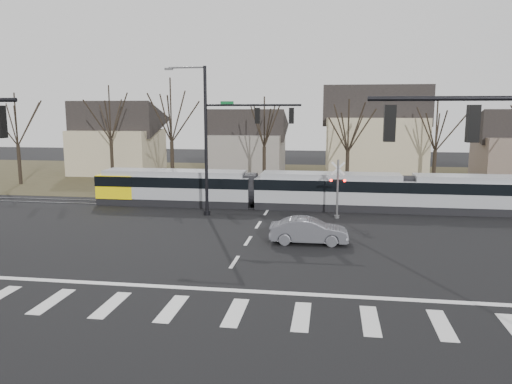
# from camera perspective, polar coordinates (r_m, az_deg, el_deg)

# --- Properties ---
(ground) EXTENTS (140.00, 140.00, 0.00)m
(ground) POSITION_cam_1_polar(r_m,az_deg,el_deg) (22.56, -3.45, -9.48)
(ground) COLOR black
(grass_verge) EXTENTS (140.00, 28.00, 0.01)m
(grass_verge) POSITION_cam_1_polar(r_m,az_deg,el_deg) (53.56, 3.67, 1.54)
(grass_verge) COLOR #38331E
(grass_verge) RESTS_ON ground
(crosswalk) EXTENTS (27.00, 2.60, 0.01)m
(crosswalk) POSITION_cam_1_polar(r_m,az_deg,el_deg) (18.92, -6.04, -13.31)
(crosswalk) COLOR silver
(crosswalk) RESTS_ON ground
(stop_line) EXTENTS (28.00, 0.35, 0.01)m
(stop_line) POSITION_cam_1_polar(r_m,az_deg,el_deg) (20.90, -4.49, -11.04)
(stop_line) COLOR silver
(stop_line) RESTS_ON ground
(lane_dashes) EXTENTS (0.18, 30.00, 0.01)m
(lane_dashes) POSITION_cam_1_polar(r_m,az_deg,el_deg) (37.85, 1.58, -1.72)
(lane_dashes) COLOR silver
(lane_dashes) RESTS_ON ground
(rail_pair) EXTENTS (90.00, 1.52, 0.06)m
(rail_pair) POSITION_cam_1_polar(r_m,az_deg,el_deg) (37.65, 1.54, -1.74)
(rail_pair) COLOR #59595E
(rail_pair) RESTS_ON ground
(tram) EXTENTS (35.33, 2.62, 2.68)m
(tram) POSITION_cam_1_polar(r_m,az_deg,el_deg) (37.33, 8.22, 0.29)
(tram) COLOR gray
(tram) RESTS_ON ground
(sedan) EXTENTS (1.78, 4.40, 1.42)m
(sedan) POSITION_cam_1_polar(r_m,az_deg,el_deg) (27.68, 6.06, -4.43)
(sedan) COLOR #56575F
(sedan) RESTS_ON ground
(signal_pole_far) EXTENTS (9.28, 0.44, 10.20)m
(signal_pole_far) POSITION_cam_1_polar(r_m,az_deg,el_deg) (34.12, -3.15, 6.69)
(signal_pole_far) COLOR black
(signal_pole_far) RESTS_ON ground
(rail_crossing_signal) EXTENTS (1.08, 0.36, 4.00)m
(rail_crossing_signal) POSITION_cam_1_polar(r_m,az_deg,el_deg) (34.10, 9.30, 0.13)
(rail_crossing_signal) COLOR #59595B
(rail_crossing_signal) RESTS_ON ground
(tree_row) EXTENTS (59.20, 7.20, 10.00)m
(tree_row) POSITION_cam_1_polar(r_m,az_deg,el_deg) (46.99, 5.54, 6.54)
(tree_row) COLOR black
(tree_row) RESTS_ON ground
(house_a) EXTENTS (9.72, 8.64, 8.60)m
(house_a) POSITION_cam_1_polar(r_m,az_deg,el_deg) (60.16, -15.58, 6.34)
(house_a) COLOR tan
(house_a) RESTS_ON ground
(house_b) EXTENTS (8.64, 7.56, 7.65)m
(house_b) POSITION_cam_1_polar(r_m,az_deg,el_deg) (57.76, -0.92, 6.08)
(house_b) COLOR slate
(house_b) RESTS_ON ground
(house_c) EXTENTS (10.80, 8.64, 10.10)m
(house_c) POSITION_cam_1_polar(r_m,az_deg,el_deg) (54.10, 13.43, 6.94)
(house_c) COLOR tan
(house_c) RESTS_ON ground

